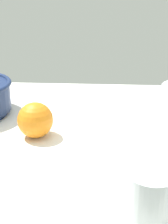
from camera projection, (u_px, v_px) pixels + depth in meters
ground_plane at (88, 143)px, 78.06cm from camera, size 131.66×84.86×3.00cm
juice_glass at (149, 209)px, 46.68cm from camera, size 6.86×6.86×10.46cm
loose_orange_1 at (35, 120)px, 76.75cm from camera, size 8.40×8.40×8.40cm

